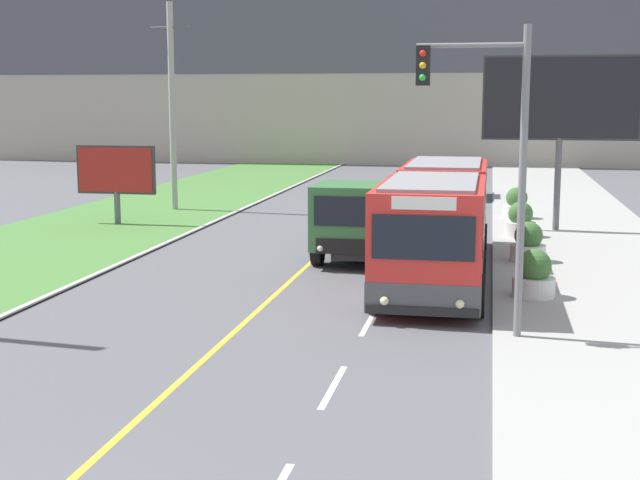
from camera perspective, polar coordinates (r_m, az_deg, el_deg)
apartment_block_background at (r=70.63m, az=6.65°, el=12.86°), size 80.00×8.04×19.41m
city_bus at (r=25.40m, az=7.61°, el=1.15°), size 2.70×12.08×3.02m
dump_truck at (r=27.66m, az=2.60°, el=1.27°), size 2.56×6.76×2.46m
car_distant at (r=45.69m, az=9.36°, el=3.55°), size 1.80×4.30×1.45m
utility_pole_far at (r=40.49m, az=-9.44°, el=8.44°), size 1.80×0.28×9.15m
traffic_light_mast at (r=18.58m, az=11.02°, el=6.05°), size 2.28×0.32×6.46m
billboard_large at (r=34.35m, az=15.16°, el=8.50°), size 5.70×0.24×6.55m
billboard_small at (r=36.28m, az=-12.92°, el=4.28°), size 3.24×0.24×3.15m
planter_round_near at (r=22.93m, az=13.53°, el=-2.24°), size 1.07×1.07×1.21m
planter_round_second at (r=27.84m, az=13.19°, el=-0.24°), size 1.07×1.07×1.22m
planter_round_third at (r=32.78m, az=12.71°, el=1.19°), size 1.09×1.09×1.25m
planter_round_far at (r=37.73m, az=12.47°, el=2.23°), size 1.10×1.10×1.28m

